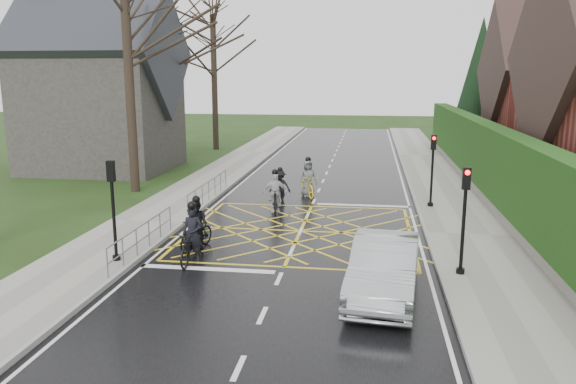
% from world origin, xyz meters
% --- Properties ---
extents(ground, '(120.00, 120.00, 0.00)m').
position_xyz_m(ground, '(0.00, 0.00, 0.00)').
color(ground, black).
rests_on(ground, ground).
extents(road, '(9.00, 80.00, 0.01)m').
position_xyz_m(road, '(0.00, 0.00, 0.01)').
color(road, black).
rests_on(road, ground).
extents(sidewalk_right, '(3.00, 80.00, 0.15)m').
position_xyz_m(sidewalk_right, '(6.00, 0.00, 0.07)').
color(sidewalk_right, gray).
rests_on(sidewalk_right, ground).
extents(sidewalk_left, '(3.00, 80.00, 0.15)m').
position_xyz_m(sidewalk_left, '(-6.00, 0.00, 0.07)').
color(sidewalk_left, gray).
rests_on(sidewalk_left, ground).
extents(stone_wall, '(0.50, 38.00, 0.70)m').
position_xyz_m(stone_wall, '(7.75, 6.00, 0.35)').
color(stone_wall, slate).
rests_on(stone_wall, ground).
extents(hedge, '(0.90, 38.00, 2.80)m').
position_xyz_m(hedge, '(7.75, 6.00, 2.10)').
color(hedge, '#113C10').
rests_on(hedge, stone_wall).
extents(house_far, '(9.80, 8.80, 10.30)m').
position_xyz_m(house_far, '(14.75, 18.00, 4.36)').
color(house_far, maroon).
rests_on(house_far, ground).
extents(conifer, '(4.60, 4.60, 10.00)m').
position_xyz_m(conifer, '(10.75, 26.00, 4.99)').
color(conifer, black).
rests_on(conifer, ground).
extents(church, '(8.80, 7.80, 11.00)m').
position_xyz_m(church, '(-13.54, 12.00, 4.93)').
color(church, '#2D2B28').
rests_on(church, ground).
extents(tree_near, '(9.24, 9.24, 11.44)m').
position_xyz_m(tree_near, '(-9.00, 6.00, 7.91)').
color(tree_near, black).
rests_on(tree_near, ground).
extents(tree_mid, '(10.08, 10.08, 12.48)m').
position_xyz_m(tree_mid, '(-10.00, 14.00, 8.63)').
color(tree_mid, black).
rests_on(tree_mid, ground).
extents(tree_far, '(8.40, 8.40, 10.40)m').
position_xyz_m(tree_far, '(-9.30, 22.00, 7.19)').
color(tree_far, black).
rests_on(tree_far, ground).
extents(railing_south, '(0.05, 5.04, 1.03)m').
position_xyz_m(railing_south, '(-4.65, -3.50, 0.78)').
color(railing_south, slate).
rests_on(railing_south, ground).
extents(railing_north, '(0.05, 6.04, 1.03)m').
position_xyz_m(railing_north, '(-4.65, 4.00, 0.79)').
color(railing_north, slate).
rests_on(railing_north, ground).
extents(traffic_light_ne, '(0.24, 0.31, 3.21)m').
position_xyz_m(traffic_light_ne, '(5.10, 4.20, 1.66)').
color(traffic_light_ne, black).
rests_on(traffic_light_ne, ground).
extents(traffic_light_se, '(0.24, 0.31, 3.21)m').
position_xyz_m(traffic_light_se, '(5.10, -4.20, 1.66)').
color(traffic_light_se, black).
rests_on(traffic_light_se, ground).
extents(traffic_light_sw, '(0.24, 0.31, 3.21)m').
position_xyz_m(traffic_light_sw, '(-5.10, -4.50, 1.66)').
color(traffic_light_sw, black).
rests_on(traffic_light_sw, ground).
extents(cyclist_rear, '(0.71, 1.98, 1.91)m').
position_xyz_m(cyclist_rear, '(-2.88, -3.93, 0.62)').
color(cyclist_rear, black).
rests_on(cyclist_rear, ground).
extents(cyclist_back, '(1.02, 1.88, 1.81)m').
position_xyz_m(cyclist_back, '(-3.14, -2.64, 0.68)').
color(cyclist_back, black).
rests_on(cyclist_back, ground).
extents(cyclist_mid, '(1.01, 1.72, 1.63)m').
position_xyz_m(cyclist_mid, '(-1.49, 4.49, 0.60)').
color(cyclist_mid, black).
rests_on(cyclist_mid, ground).
extents(cyclist_front, '(1.05, 1.90, 1.84)m').
position_xyz_m(cyclist_front, '(-1.42, 2.70, 0.68)').
color(cyclist_front, black).
rests_on(cyclist_front, ground).
extents(cyclist_lead, '(1.34, 2.06, 1.90)m').
position_xyz_m(cyclist_lead, '(-0.40, 6.03, 0.66)').
color(cyclist_lead, yellow).
rests_on(cyclist_lead, ground).
extents(car, '(2.10, 4.84, 1.55)m').
position_xyz_m(car, '(2.91, -5.82, 0.77)').
color(car, '#B1B4B8').
rests_on(car, ground).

